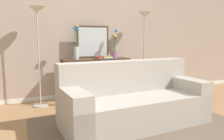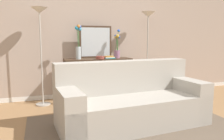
% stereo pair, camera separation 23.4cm
% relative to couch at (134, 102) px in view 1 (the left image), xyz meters
% --- Properties ---
extents(ground_plane, '(16.00, 16.00, 0.02)m').
position_rel_couch_xyz_m(ground_plane, '(-0.29, -0.38, -0.33)').
color(ground_plane, '#9E754C').
extents(back_wall, '(12.00, 0.15, 2.67)m').
position_rel_couch_xyz_m(back_wall, '(-0.29, 1.80, 1.01)').
color(back_wall, white).
rests_on(back_wall, ground).
extents(area_rug, '(2.83, 1.79, 0.01)m').
position_rel_couch_xyz_m(area_rug, '(0.00, -0.16, -0.31)').
color(area_rug, brown).
rests_on(area_rug, ground).
extents(couch, '(2.09, 1.00, 0.88)m').
position_rel_couch_xyz_m(couch, '(0.00, 0.00, 0.00)').
color(couch, '#ADA89E').
rests_on(couch, ground).
extents(console_table, '(1.30, 0.39, 0.82)m').
position_rel_couch_xyz_m(console_table, '(-0.11, 1.39, 0.25)').
color(console_table, '#473323').
rests_on(console_table, ground).
extents(floor_lamp_left, '(0.28, 0.28, 1.74)m').
position_rel_couch_xyz_m(floor_lamp_left, '(-1.16, 1.37, 1.05)').
color(floor_lamp_left, '#B7B2A8').
rests_on(floor_lamp_left, ground).
extents(floor_lamp_right, '(0.28, 0.28, 1.74)m').
position_rel_couch_xyz_m(floor_lamp_right, '(0.94, 1.37, 1.05)').
color(floor_lamp_right, '#B7B2A8').
rests_on(floor_lamp_right, ground).
extents(wall_mirror, '(0.65, 0.02, 0.63)m').
position_rel_couch_xyz_m(wall_mirror, '(-0.11, 1.55, 0.82)').
color(wall_mirror, '#473323').
rests_on(wall_mirror, console_table).
extents(vase_tall_flowers, '(0.13, 0.11, 0.64)m').
position_rel_couch_xyz_m(vase_tall_flowers, '(-0.49, 1.37, 0.79)').
color(vase_tall_flowers, silver).
rests_on(vase_tall_flowers, console_table).
extents(vase_short_flowers, '(0.12, 0.13, 0.56)m').
position_rel_couch_xyz_m(vase_short_flowers, '(0.28, 1.38, 0.69)').
color(vase_short_flowers, gray).
rests_on(vase_short_flowers, console_table).
extents(fruit_bowl, '(0.16, 0.16, 0.06)m').
position_rel_couch_xyz_m(fruit_bowl, '(-0.10, 1.26, 0.53)').
color(fruit_bowl, brown).
rests_on(fruit_bowl, console_table).
extents(book_stack, '(0.22, 0.16, 0.05)m').
position_rel_couch_xyz_m(book_stack, '(0.08, 1.28, 0.53)').
color(book_stack, '#1E7075').
rests_on(book_stack, console_table).
extents(book_row_under_console, '(0.36, 0.18, 0.11)m').
position_rel_couch_xyz_m(book_row_under_console, '(-0.45, 1.39, -0.26)').
color(book_row_under_console, '#BC3328').
rests_on(book_row_under_console, ground).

